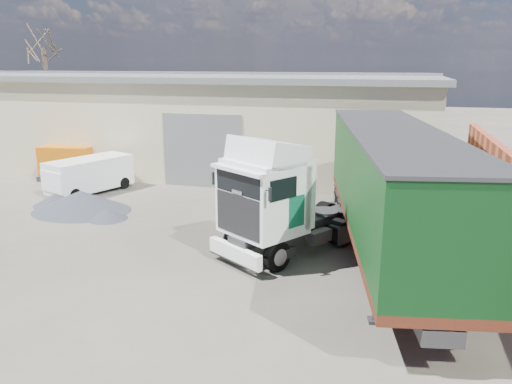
% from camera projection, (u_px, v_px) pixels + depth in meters
% --- Properties ---
extents(ground, '(120.00, 120.00, 0.00)m').
position_uv_depth(ground, '(148.00, 270.00, 14.96)').
color(ground, '#2C2A24').
rests_on(ground, ground).
extents(warehouse, '(30.60, 12.60, 5.42)m').
position_uv_depth(warehouse, '(176.00, 118.00, 30.72)').
color(warehouse, '#BDB591').
rests_on(warehouse, ground).
extents(bare_tree, '(4.00, 4.00, 9.60)m').
position_uv_depth(bare_tree, '(42.00, 34.00, 36.10)').
color(bare_tree, '#382B21').
rests_on(bare_tree, ground).
extents(tractor_unit, '(4.99, 5.96, 3.90)m').
position_uv_depth(tractor_unit, '(280.00, 205.00, 15.83)').
color(tractor_unit, black).
rests_on(tractor_unit, ground).
extents(box_trailer, '(4.75, 12.64, 4.11)m').
position_uv_depth(box_trailer, '(391.00, 182.00, 15.11)').
color(box_trailer, '#2D2D30').
rests_on(box_trailer, ground).
extents(panel_van, '(2.97, 4.29, 1.63)m').
position_uv_depth(panel_van, '(87.00, 175.00, 23.46)').
color(panel_van, black).
rests_on(panel_van, ground).
extents(orange_skip, '(3.06, 2.15, 1.78)m').
position_uv_depth(orange_skip, '(69.00, 164.00, 26.26)').
color(orange_skip, '#2D2D30').
rests_on(orange_skip, ground).
extents(gravel_heap, '(5.19, 4.59, 0.87)m').
position_uv_depth(gravel_heap, '(80.00, 201.00, 20.72)').
color(gravel_heap, '#20232B').
rests_on(gravel_heap, ground).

